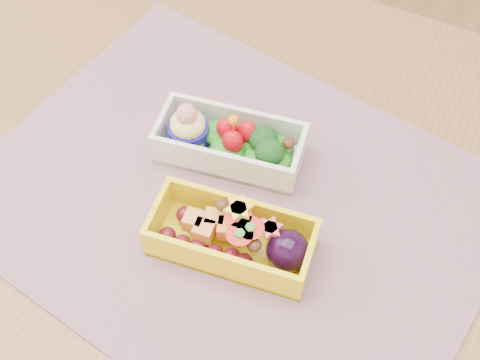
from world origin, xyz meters
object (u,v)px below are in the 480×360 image
at_px(table, 226,232).
at_px(placemat, 232,200).
at_px(bento_white, 229,142).
at_px(bento_yellow, 235,237).

bearing_deg(table, placemat, -33.47).
distance_m(placemat, bento_white, 0.07).
distance_m(table, bento_white, 0.14).
relative_size(table, bento_white, 6.54).
height_order(table, bento_yellow, bento_yellow).
bearing_deg(bento_yellow, table, 117.72).
relative_size(bento_white, bento_yellow, 0.99).
distance_m(placemat, bento_yellow, 0.07).
xyz_separation_m(table, placemat, (0.02, -0.01, 0.10)).
bearing_deg(bento_yellow, bento_white, 111.97).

